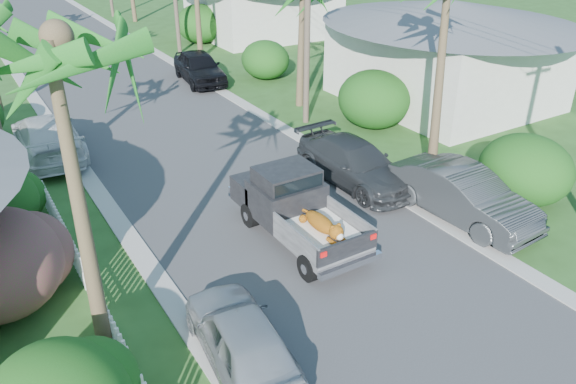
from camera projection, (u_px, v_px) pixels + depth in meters
ground at (412, 335)px, 13.05m from camera, size 120.00×120.00×0.00m
road at (108, 76)px, 31.87m from camera, size 8.00×100.00×0.02m
curb_left at (27, 88)px, 29.86m from camera, size 0.60×100.00×0.06m
curb_right at (179, 66)px, 33.86m from camera, size 0.60×100.00×0.06m
pickup_truck at (292, 204)px, 16.54m from camera, size 1.98×5.12×2.06m
parked_car_rn at (463, 195)px, 17.43m from camera, size 2.02×5.08×1.64m
parked_car_rm at (355, 164)px, 19.70m from camera, size 2.23×5.15×1.48m
parked_car_rf at (199, 67)px, 30.54m from camera, size 2.52×5.06×1.66m
parked_car_ln at (241, 338)px, 11.98m from camera, size 2.06×4.18×1.37m
parked_car_lf at (48, 137)px, 21.72m from camera, size 2.53×5.70×1.63m
palm_l_a at (46, 41)px, 9.20m from camera, size 4.40×4.40×8.20m
shrub_r_a at (526, 169)px, 18.31m from camera, size 2.80×3.08×2.30m
shrub_r_b at (374, 99)px, 24.38m from camera, size 3.00×3.30×2.50m
shrub_r_c at (265, 60)px, 31.11m from camera, size 2.60×2.86×2.10m
shrub_r_d at (200, 24)px, 38.76m from camera, size 3.20×3.52×2.60m
picket_fence at (86, 278)px, 14.17m from camera, size 0.10×11.00×1.00m
house_right_near at (446, 56)px, 27.10m from camera, size 8.00×9.00×4.80m
house_right_far at (263, 5)px, 40.70m from camera, size 9.00×8.00×4.60m
utility_pole_b at (307, 18)px, 23.30m from camera, size 1.60×0.26×9.00m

